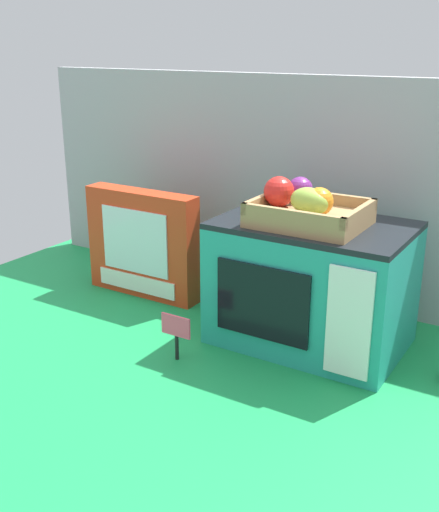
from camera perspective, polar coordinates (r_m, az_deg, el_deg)
ground_plane at (r=1.47m, az=3.26°, el=-6.46°), size 1.70×1.70×0.00m
display_back_panel at (r=1.58m, az=7.71°, el=6.02°), size 1.61×0.03×0.56m
toy_microwave at (r=1.36m, az=8.37°, el=-2.54°), size 0.40×0.27×0.27m
food_groups_crate at (r=1.29m, az=7.88°, el=4.35°), size 0.22×0.19×0.09m
cookie_set_box at (r=1.62m, az=-7.06°, el=1.12°), size 0.32×0.06×0.28m
price_sign at (r=1.30m, az=-3.99°, el=-6.81°), size 0.07×0.01×0.10m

